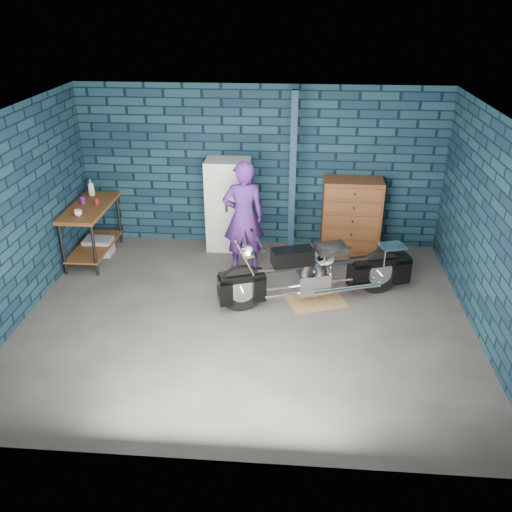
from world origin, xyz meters
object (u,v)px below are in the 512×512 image
(workbench, at_px, (93,232))
(person, at_px, (243,217))
(storage_bin, at_px, (99,246))
(shop_stool, at_px, (321,277))
(locker, at_px, (228,205))
(tool_chest, at_px, (351,216))
(motorcycle, at_px, (317,267))

(workbench, height_order, person, person)
(person, xyz_separation_m, storage_bin, (-2.48, 0.32, -0.74))
(storage_bin, xyz_separation_m, shop_stool, (3.67, -1.13, 0.18))
(person, relative_size, locker, 1.14)
(workbench, relative_size, tool_chest, 1.10)
(person, height_order, storage_bin, person)
(shop_stool, bearing_deg, motorcycle, -122.41)
(workbench, height_order, motorcycle, motorcycle)
(tool_chest, distance_m, shop_stool, 1.70)
(person, xyz_separation_m, shop_stool, (1.18, -0.82, -0.56))
(person, xyz_separation_m, locker, (-0.33, 0.76, -0.11))
(motorcycle, xyz_separation_m, shop_stool, (0.06, 0.10, -0.21))
(person, distance_m, shop_stool, 1.54)
(storage_bin, relative_size, tool_chest, 0.36)
(tool_chest, relative_size, shop_stool, 1.97)
(workbench, relative_size, storage_bin, 3.10)
(storage_bin, bearing_deg, shop_stool, -17.19)
(workbench, height_order, tool_chest, tool_chest)
(workbench, height_order, locker, locker)
(motorcycle, bearing_deg, shop_stool, 39.30)
(workbench, xyz_separation_m, person, (2.50, -0.20, 0.43))
(workbench, distance_m, shop_stool, 3.82)
(workbench, bearing_deg, motorcycle, -17.03)
(workbench, distance_m, tool_chest, 4.26)
(locker, relative_size, shop_stool, 2.40)
(motorcycle, xyz_separation_m, person, (-1.12, 0.91, 0.35))
(motorcycle, bearing_deg, tool_chest, 52.33)
(person, distance_m, tool_chest, 1.89)
(person, distance_m, storage_bin, 2.61)
(storage_bin, bearing_deg, motorcycle, -18.84)
(motorcycle, height_order, locker, locker)
(storage_bin, relative_size, shop_stool, 0.70)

